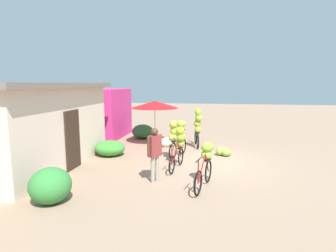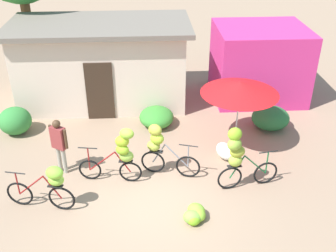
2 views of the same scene
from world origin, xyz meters
name	(u,v)px [view 1 (image 1 of 2)]	position (x,y,z in m)	size (l,w,h in m)	color
ground_plane	(203,162)	(0.00, 0.00, 0.00)	(60.00, 60.00, 0.00)	#977860
building_low	(35,125)	(-1.50, 5.68, 1.47)	(6.17, 3.18, 2.90)	beige
shop_pink	(98,113)	(4.17, 5.88, 1.29)	(3.20, 2.80, 2.59)	#D02F7A
hedge_bush_front_left	(50,185)	(-4.13, 3.51, 0.44)	(1.02, 0.99, 0.88)	#338137
hedge_bush_front_right	(110,148)	(0.34, 3.73, 0.31)	(1.12, 1.19, 0.61)	#3A8B31
hedge_bush_mid	(143,131)	(4.01, 3.35, 0.37)	(1.21, 1.12, 0.73)	#2A6B36
market_umbrella	(155,104)	(2.67, 2.39, 1.91)	(2.24, 2.24, 2.09)	beige
bicycle_leftmost	(206,160)	(-2.31, -0.16, 0.73)	(1.71, 0.55, 1.21)	black
bicycle_near_pile	(180,141)	(-0.67, 0.79, 0.93)	(1.68, 0.45, 1.61)	black
bicycle_center_loaded	(175,137)	(0.36, 1.09, 0.86)	(1.57, 0.62, 1.50)	black
bicycle_by_shop	(198,126)	(2.28, 0.35, 1.01)	(1.63, 0.48, 1.80)	black
banana_pile_on_ground	(224,152)	(1.09, -0.80, 0.16)	(0.63, 0.77, 0.34)	#7EC523
produce_sack	(167,142)	(2.24, 1.73, 0.22)	(0.70, 0.44, 0.44)	silver
person_vendor	(155,149)	(-2.31, 1.32, 0.98)	(0.50, 0.38, 1.61)	gray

